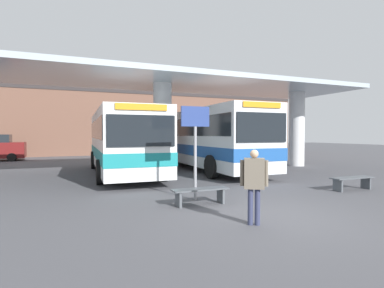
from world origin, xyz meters
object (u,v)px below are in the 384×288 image
at_px(transit_bus_center_bay, 207,137).
at_px(pedestrian_waiting, 254,179).
at_px(waiting_bench_near_pillar, 352,180).
at_px(waiting_bench_mid_platform, 200,193).
at_px(transit_bus_left_bay, 122,140).
at_px(info_sign_platform, 195,133).

xyz_separation_m(transit_bus_center_bay, pedestrian_waiting, (-3.40, -9.73, -0.83)).
distance_m(waiting_bench_near_pillar, waiting_bench_mid_platform, 5.90).
xyz_separation_m(transit_bus_left_bay, waiting_bench_mid_platform, (0.93, -7.61, -1.37)).
relative_size(transit_bus_left_bay, pedestrian_waiting, 6.19).
relative_size(waiting_bench_mid_platform, pedestrian_waiting, 0.98).
height_order(transit_bus_left_bay, waiting_bench_near_pillar, transit_bus_left_bay).
bearing_deg(waiting_bench_mid_platform, transit_bus_left_bay, 96.97).
bearing_deg(waiting_bench_mid_platform, info_sign_platform, 80.28).
height_order(transit_bus_center_bay, waiting_bench_near_pillar, transit_bus_center_bay).
bearing_deg(transit_bus_center_bay, waiting_bench_mid_platform, 64.49).
height_order(transit_bus_left_bay, transit_bus_center_bay, transit_bus_center_bay).
height_order(waiting_bench_near_pillar, waiting_bench_mid_platform, same).
relative_size(waiting_bench_near_pillar, info_sign_platform, 0.61).
relative_size(transit_bus_left_bay, info_sign_platform, 3.63).
distance_m(transit_bus_center_bay, info_sign_platform, 7.85).
bearing_deg(transit_bus_left_bay, pedestrian_waiting, 99.02).
distance_m(transit_bus_left_bay, info_sign_platform, 7.08).
height_order(transit_bus_left_bay, pedestrian_waiting, transit_bus_left_bay).
xyz_separation_m(transit_bus_left_bay, transit_bus_center_bay, (4.67, -0.03, 0.12)).
bearing_deg(info_sign_platform, waiting_bench_near_pillar, -6.05).
xyz_separation_m(waiting_bench_mid_platform, pedestrian_waiting, (0.33, -2.15, 0.67)).
height_order(transit_bus_left_bay, info_sign_platform, transit_bus_left_bay).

